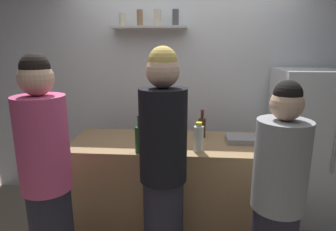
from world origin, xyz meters
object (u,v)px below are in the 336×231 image
(wine_bottle_green_glass, at_px, (140,139))
(person_blonde, at_px, (163,172))
(person_grey_hoodie, at_px, (277,202))
(refrigerator, at_px, (302,146))
(baking_pan, at_px, (245,139))
(water_bottle_plastic, at_px, (199,138))
(person_pink_top, at_px, (47,182))
(utensil_holder, at_px, (159,136))
(wine_bottle_amber_glass, at_px, (202,127))

(wine_bottle_green_glass, relative_size, person_blonde, 0.18)
(person_grey_hoodie, height_order, person_blonde, person_blonde)
(refrigerator, distance_m, baking_pan, 0.74)
(wine_bottle_green_glass, distance_m, water_bottle_plastic, 0.50)
(baking_pan, height_order, water_bottle_plastic, water_bottle_plastic)
(refrigerator, relative_size, person_blonde, 0.88)
(baking_pan, bearing_deg, person_grey_hoodie, -84.86)
(wine_bottle_green_glass, bearing_deg, baking_pan, 21.24)
(baking_pan, distance_m, person_pink_top, 1.72)
(water_bottle_plastic, bearing_deg, person_blonde, -123.22)
(person_blonde, bearing_deg, person_pink_top, 99.67)
(utensil_holder, xyz_separation_m, wine_bottle_amber_glass, (0.40, 0.16, 0.05))
(baking_pan, xyz_separation_m, water_bottle_plastic, (-0.44, -0.29, 0.09))
(refrigerator, xyz_separation_m, wine_bottle_green_glass, (-1.58, -0.68, 0.26))
(wine_bottle_amber_glass, height_order, person_pink_top, person_pink_top)
(refrigerator, relative_size, person_pink_top, 0.90)
(person_grey_hoodie, bearing_deg, refrigerator, -172.27)
(baking_pan, relative_size, wine_bottle_amber_glass, 1.24)
(refrigerator, bearing_deg, person_blonde, -143.39)
(utensil_holder, height_order, wine_bottle_green_glass, wine_bottle_green_glass)
(water_bottle_plastic, xyz_separation_m, person_blonde, (-0.26, -0.40, -0.14))
(person_blonde, bearing_deg, person_grey_hoodie, -103.93)
(water_bottle_plastic, relative_size, person_pink_top, 0.14)
(person_grey_hoodie, distance_m, person_pink_top, 1.57)
(water_bottle_plastic, height_order, person_blonde, person_blonde)
(wine_bottle_green_glass, height_order, person_blonde, person_blonde)
(refrigerator, relative_size, utensil_holder, 7.32)
(wine_bottle_green_glass, distance_m, person_grey_hoodie, 1.14)
(person_grey_hoodie, distance_m, person_blonde, 0.80)
(utensil_holder, bearing_deg, person_blonde, -80.71)
(refrigerator, relative_size, person_grey_hoodie, 0.99)
(refrigerator, distance_m, person_blonde, 1.69)
(water_bottle_plastic, distance_m, person_grey_hoodie, 0.80)
(refrigerator, bearing_deg, baking_pan, -153.92)
(wine_bottle_amber_glass, distance_m, water_bottle_plastic, 0.40)
(baking_pan, distance_m, wine_bottle_amber_glass, 0.42)
(wine_bottle_amber_glass, xyz_separation_m, person_blonde, (-0.30, -0.79, -0.13))
(baking_pan, distance_m, person_grey_hoodie, 0.86)
(wine_bottle_amber_glass, bearing_deg, refrigerator, 11.30)
(wine_bottle_green_glass, xyz_separation_m, wine_bottle_amber_glass, (0.53, 0.47, -0.02))
(wine_bottle_green_glass, distance_m, wine_bottle_amber_glass, 0.71)
(wine_bottle_green_glass, bearing_deg, person_blonde, -54.67)
(utensil_holder, distance_m, wine_bottle_green_glass, 0.34)
(person_pink_top, bearing_deg, person_blonde, 84.50)
(baking_pan, bearing_deg, wine_bottle_green_glass, -158.76)
(baking_pan, xyz_separation_m, person_grey_hoodie, (0.08, -0.84, -0.16))
(baking_pan, distance_m, water_bottle_plastic, 0.53)
(baking_pan, relative_size, person_grey_hoodie, 0.21)
(refrigerator, distance_m, person_grey_hoodie, 1.30)
(baking_pan, xyz_separation_m, wine_bottle_green_glass, (-0.93, -0.36, 0.10))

